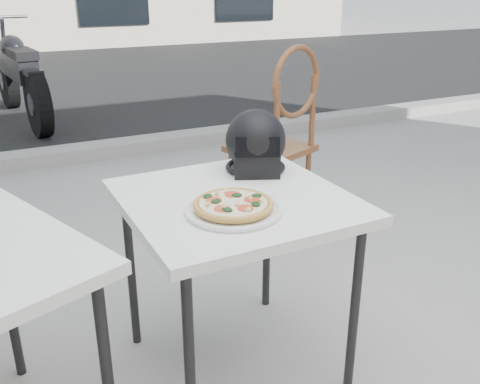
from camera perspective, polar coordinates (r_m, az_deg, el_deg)
name	(u,v)px	position (r m, az deg, el deg)	size (l,w,h in m)	color
ground	(327,322)	(2.63, 9.23, -13.53)	(80.00, 80.00, 0.00)	#9E9B96
street_asphalt	(72,81)	(8.95, -17.53, 11.18)	(30.00, 8.00, 0.00)	black
curb	(144,144)	(5.11, -10.17, 5.02)	(30.00, 0.25, 0.12)	gray
cafe_table_main	(235,213)	(2.00, -0.49, -2.28)	(0.82, 0.82, 0.76)	white
plate	(233,210)	(1.83, -0.72, -1.93)	(0.41, 0.41, 0.02)	white
pizza	(233,204)	(1.83, -0.73, -1.29)	(0.35, 0.35, 0.03)	gold
helmet	(256,144)	(2.21, 1.69, 5.11)	(0.33, 0.34, 0.26)	black
cafe_chair_main	(281,128)	(3.34, 4.39, 6.79)	(0.58, 0.58, 1.16)	brown
motorcycle	(19,77)	(6.53, -22.47, 11.25)	(0.58, 2.23, 1.11)	black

